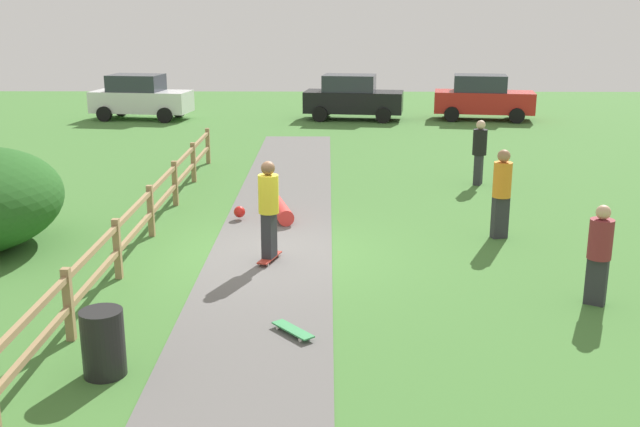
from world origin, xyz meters
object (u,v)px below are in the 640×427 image
Objects in this scene: trash_bin at (103,343)px; skater_riding at (269,206)px; skateboard_loose at (293,330)px; skater_fallen at (277,210)px; bystander_maroon at (599,251)px; bystander_orange at (502,189)px; bystander_black at (479,149)px; parked_car_red at (483,97)px; parked_car_black at (353,97)px; parked_car_white at (140,97)px.

trash_bin is 4.93m from skater_riding.
trash_bin is at bearing -152.75° from skateboard_loose.
bystander_maroon reaches higher than skater_fallen.
skater_fallen is at bearing 162.88° from bystander_orange.
bystander_black reaches higher than skateboard_loose.
skater_fallen is 6.43m from skateboard_loose.
parked_car_red is at bearing 79.94° from bystander_orange.
skater_fallen is 17.77m from parked_car_red.
skater_riding is 19.14m from parked_car_black.
skater_riding reaches higher than parked_car_red.
parked_car_red is (3.08, 17.39, -0.09)m from bystander_orange.
trash_bin is 25.44m from parked_car_red.
skater_fallen is 0.38× the size of parked_car_black.
parked_car_red reaches higher than bystander_black.
bystander_black is at bearing 64.92° from skateboard_loose.
skater_riding is at bearing -69.69° from parked_car_white.
skater_riding reaches higher than bystander_maroon.
trash_bin is 0.47× the size of skater_riding.
parked_car_white is at bearing 120.69° from bystander_maroon.
parked_car_red is (7.19, 22.31, 0.87)m from skateboard_loose.
parked_car_red reaches higher than skater_fallen.
parked_car_white reaches higher than skateboard_loose.
parked_car_white is (-6.97, 15.92, 0.76)m from skater_fallen.
skateboard_loose is 0.42× the size of bystander_black.
trash_bin is at bearing -112.17° from parked_car_red.
parked_car_white reaches higher than bystander_maroon.
skater_fallen is 2.23× the size of skateboard_loose.
bystander_black is 17.47m from parked_car_white.
bystander_black reaches higher than bystander_maroon.
skater_riding is 1.09× the size of bystander_black.
bystander_maroon is 21.17m from parked_car_red.
bystander_black is 8.59m from bystander_maroon.
skateboard_loose is at bearing -94.03° from parked_car_black.
bystander_black is 12.82m from parked_car_black.
skateboard_loose is at bearing -71.12° from parked_car_white.
skater_riding is 1.16× the size of bystander_maroon.
parked_car_red is at bearing 67.74° from skater_riding.
parked_car_black is at bearing 80.41° from trash_bin.
parked_car_red is (9.60, 23.55, 0.51)m from trash_bin.
skater_riding is 1.16× the size of skater_fallen.
skater_fallen is 16.09m from parked_car_black.
skater_fallen is (-0.07, 3.10, -0.91)m from skater_riding.
parked_car_black is (-3.04, 12.46, -0.02)m from bystander_black.
skateboard_loose is 0.45× the size of bystander_maroon.
bystander_black is at bearing -101.69° from parked_car_red.
bystander_black is at bearing 84.13° from bystander_orange.
parked_car_white reaches higher than bystander_black.
bystander_maroon is 0.38× the size of parked_car_black.
skateboard_loose is at bearing -84.11° from skater_fallen.
parked_car_black is at bearing 98.30° from bystander_orange.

